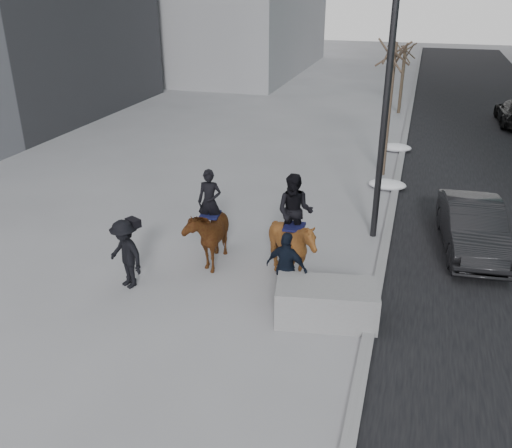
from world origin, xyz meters
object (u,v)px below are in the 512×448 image
(planter, at_px, (326,303))
(mounted_left, at_px, (209,229))
(car_near, at_px, (473,227))
(mounted_right, at_px, (293,240))

(planter, bearing_deg, mounted_left, 151.55)
(mounted_left, bearing_deg, planter, -28.45)
(car_near, distance_m, mounted_right, 5.36)
(planter, height_order, mounted_left, mounted_left)
(mounted_right, bearing_deg, car_near, 35.08)
(car_near, bearing_deg, planter, -130.77)
(planter, relative_size, mounted_left, 0.88)
(planter, xyz_separation_m, mounted_left, (-3.47, 1.88, 0.49))
(mounted_left, distance_m, mounted_right, 2.38)
(planter, distance_m, mounted_left, 3.98)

